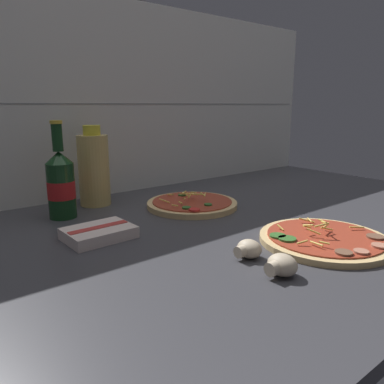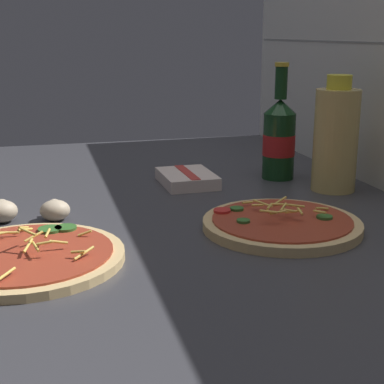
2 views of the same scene
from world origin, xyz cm
name	(u,v)px [view 2 (image 2 of 2)]	position (x,y,z in cm)	size (l,w,h in cm)	color
counter_slab	(171,243)	(0.00, 0.00, 1.25)	(160.00, 90.00, 2.50)	#38383D
pizza_near	(27,257)	(5.62, -20.76, 3.26)	(25.75, 25.75, 4.68)	tan
pizza_far	(282,224)	(1.71, 17.18, 3.37)	(24.45, 24.45, 4.10)	tan
beer_bottle	(279,138)	(-29.22, 29.47, 11.05)	(6.64, 6.64, 23.64)	#143819
oil_bottle	(336,138)	(-17.67, 36.03, 12.55)	(8.37, 8.37, 21.86)	#D6B766
mushroom_left	(1,211)	(-13.16, -24.79, 4.31)	(5.43, 5.17, 3.62)	beige
mushroom_right	(55,210)	(-11.97, -16.43, 4.19)	(5.06, 4.82, 3.37)	beige
dish_towel	(187,178)	(-28.83, 9.88, 3.71)	(13.80, 10.43, 2.56)	beige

